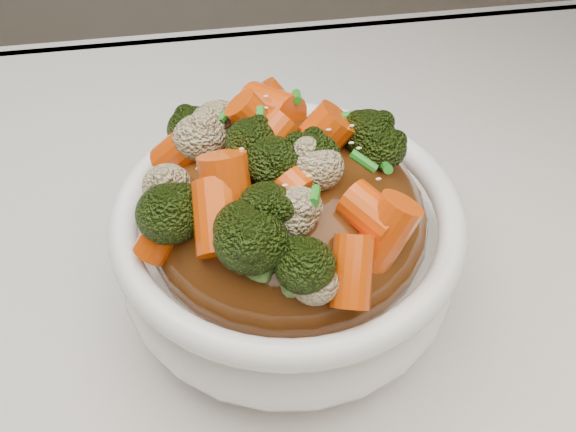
{
  "coord_description": "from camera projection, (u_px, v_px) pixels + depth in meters",
  "views": [
    {
      "loc": [
        -0.03,
        -0.28,
        1.16
      ],
      "look_at": [
        0.02,
        0.03,
        0.83
      ],
      "focal_mm": 42.0,
      "sensor_mm": 36.0,
      "label": 1
    }
  ],
  "objects": [
    {
      "name": "scallions",
      "position": [
        288.0,
        140.0,
        0.4
      ],
      "size": [
        0.15,
        0.15,
        0.02
      ],
      "primitive_type": null,
      "rotation": [
        0.0,
        0.0,
        0.08
      ],
      "color": "#207F1D",
      "rests_on": "sauce_base"
    },
    {
      "name": "cauliflower",
      "position": [
        288.0,
        146.0,
        0.4
      ],
      "size": [
        0.2,
        0.2,
        0.04
      ],
      "primitive_type": null,
      "rotation": [
        0.0,
        0.0,
        0.08
      ],
      "color": "tan",
      "rests_on": "sauce_base"
    },
    {
      "name": "tablecloth",
      "position": [
        270.0,
        341.0,
        0.5
      ],
      "size": [
        1.2,
        0.8,
        0.04
      ],
      "primitive_type": "cube",
      "color": "silver",
      "rests_on": "dining_table"
    },
    {
      "name": "bowl",
      "position": [
        288.0,
        251.0,
        0.47
      ],
      "size": [
        0.25,
        0.25,
        0.09
      ],
      "primitive_type": null,
      "rotation": [
        0.0,
        0.0,
        0.08
      ],
      "color": "white",
      "rests_on": "tablecloth"
    },
    {
      "name": "broccoli",
      "position": [
        288.0,
        143.0,
        0.4
      ],
      "size": [
        0.2,
        0.2,
        0.05
      ],
      "primitive_type": null,
      "rotation": [
        0.0,
        0.0,
        0.08
      ],
      "color": "black",
      "rests_on": "sauce_base"
    },
    {
      "name": "sauce_base",
      "position": [
        288.0,
        219.0,
        0.45
      ],
      "size": [
        0.2,
        0.2,
        0.1
      ],
      "primitive_type": "ellipsoid",
      "rotation": [
        0.0,
        0.0,
        0.08
      ],
      "color": "#4F270D",
      "rests_on": "bowl"
    },
    {
      "name": "sesame_seeds",
      "position": [
        288.0,
        140.0,
        0.4
      ],
      "size": [
        0.18,
        0.18,
        0.01
      ],
      "primitive_type": null,
      "rotation": [
        0.0,
        0.0,
        0.08
      ],
      "color": "beige",
      "rests_on": "sauce_base"
    },
    {
      "name": "carrots",
      "position": [
        288.0,
        142.0,
        0.4
      ],
      "size": [
        0.2,
        0.2,
        0.05
      ],
      "primitive_type": null,
      "rotation": [
        0.0,
        0.0,
        0.08
      ],
      "color": "#D64607",
      "rests_on": "sauce_base"
    }
  ]
}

